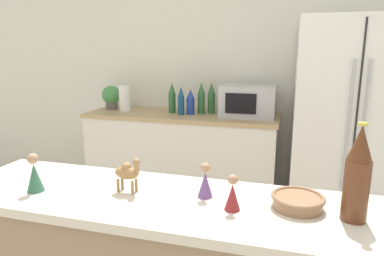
# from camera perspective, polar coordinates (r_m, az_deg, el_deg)

# --- Properties ---
(wall_back) EXTENTS (8.00, 0.06, 2.55)m
(wall_back) POSITION_cam_1_polar(r_m,az_deg,el_deg) (3.43, 6.91, 8.84)
(wall_back) COLOR silver
(wall_back) RESTS_ON ground_plane
(back_counter) EXTENTS (1.81, 0.63, 0.92)m
(back_counter) POSITION_cam_1_polar(r_m,az_deg,el_deg) (3.36, -1.64, -5.28)
(back_counter) COLOR silver
(back_counter) RESTS_ON ground_plane
(refrigerator) EXTENTS (0.85, 0.76, 1.75)m
(refrigerator) POSITION_cam_1_polar(r_m,az_deg,el_deg) (3.06, 24.35, -0.15)
(refrigerator) COLOR white
(refrigerator) RESTS_ON ground_plane
(potted_plant) EXTENTS (0.19, 0.19, 0.24)m
(potted_plant) POSITION_cam_1_polar(r_m,az_deg,el_deg) (3.58, -13.29, 5.16)
(potted_plant) COLOR #595451
(potted_plant) RESTS_ON back_counter
(paper_towel_roll) EXTENTS (0.11, 0.11, 0.25)m
(paper_towel_roll) POSITION_cam_1_polar(r_m,az_deg,el_deg) (3.43, -11.17, 4.86)
(paper_towel_roll) COLOR white
(paper_towel_roll) RESTS_ON back_counter
(microwave) EXTENTS (0.48, 0.37, 0.28)m
(microwave) POSITION_cam_1_polar(r_m,az_deg,el_deg) (3.12, 9.36, 4.48)
(microwave) COLOR #B2B5BA
(microwave) RESTS_ON back_counter
(back_bottle_0) EXTENTS (0.07, 0.07, 0.30)m
(back_bottle_0) POSITION_cam_1_polar(r_m,az_deg,el_deg) (3.22, 1.56, 4.99)
(back_bottle_0) COLOR #2D6033
(back_bottle_0) RESTS_ON back_counter
(back_bottle_1) EXTENTS (0.08, 0.08, 0.24)m
(back_bottle_1) POSITION_cam_1_polar(r_m,az_deg,el_deg) (3.18, -0.25, 4.32)
(back_bottle_1) COLOR navy
(back_bottle_1) RESTS_ON back_counter
(back_bottle_2) EXTENTS (0.07, 0.07, 0.30)m
(back_bottle_2) POSITION_cam_1_polar(r_m,az_deg,el_deg) (3.26, -3.35, 5.01)
(back_bottle_2) COLOR #2D6033
(back_bottle_2) RESTS_ON back_counter
(back_bottle_3) EXTENTS (0.07, 0.07, 0.30)m
(back_bottle_3) POSITION_cam_1_polar(r_m,az_deg,el_deg) (3.24, 3.26, 5.00)
(back_bottle_3) COLOR #2D6033
(back_bottle_3) RESTS_ON back_counter
(back_bottle_4) EXTENTS (0.06, 0.06, 0.27)m
(back_bottle_4) POSITION_cam_1_polar(r_m,az_deg,el_deg) (3.17, -1.83, 4.54)
(back_bottle_4) COLOR navy
(back_bottle_4) RESTS_ON back_counter
(wine_bottle) EXTENTS (0.08, 0.08, 0.32)m
(wine_bottle) POSITION_cam_1_polar(r_m,az_deg,el_deg) (1.21, 25.87, -7.02)
(wine_bottle) COLOR #562D19
(wine_bottle) RESTS_ON bar_counter
(fruit_bowl) EXTENTS (0.19, 0.19, 0.05)m
(fruit_bowl) POSITION_cam_1_polar(r_m,az_deg,el_deg) (1.28, 17.20, -11.52)
(fruit_bowl) COLOR #8C6647
(fruit_bowl) RESTS_ON bar_counter
(camel_figurine) EXTENTS (0.11, 0.06, 0.14)m
(camel_figurine) POSITION_cam_1_polar(r_m,az_deg,el_deg) (1.35, -10.66, -7.23)
(camel_figurine) COLOR olive
(camel_figurine) RESTS_ON bar_counter
(wise_man_figurine_blue) EXTENTS (0.06, 0.06, 0.13)m
(wise_man_figurine_blue) POSITION_cam_1_polar(r_m,az_deg,el_deg) (1.30, 2.22, -9.05)
(wise_man_figurine_blue) COLOR #6B4784
(wise_man_figurine_blue) RESTS_ON bar_counter
(wise_man_figurine_crimson) EXTENTS (0.07, 0.07, 0.15)m
(wise_man_figurine_crimson) POSITION_cam_1_polar(r_m,az_deg,el_deg) (1.48, -24.77, -7.14)
(wise_man_figurine_crimson) COLOR #33664C
(wise_man_figurine_crimson) RESTS_ON bar_counter
(wise_man_figurine_purple) EXTENTS (0.06, 0.06, 0.13)m
(wise_man_figurine_purple) POSITION_cam_1_polar(r_m,az_deg,el_deg) (1.20, 6.76, -11.00)
(wise_man_figurine_purple) COLOR maroon
(wise_man_figurine_purple) RESTS_ON bar_counter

